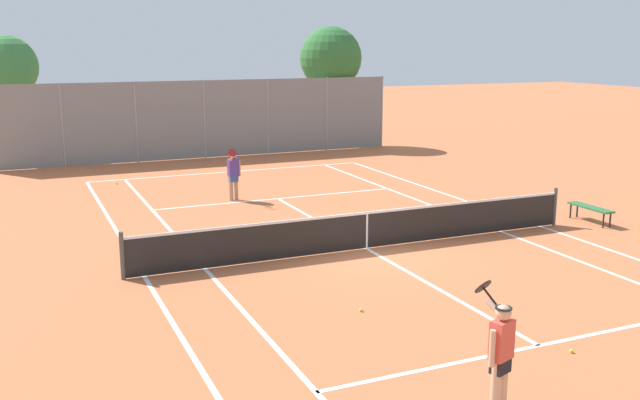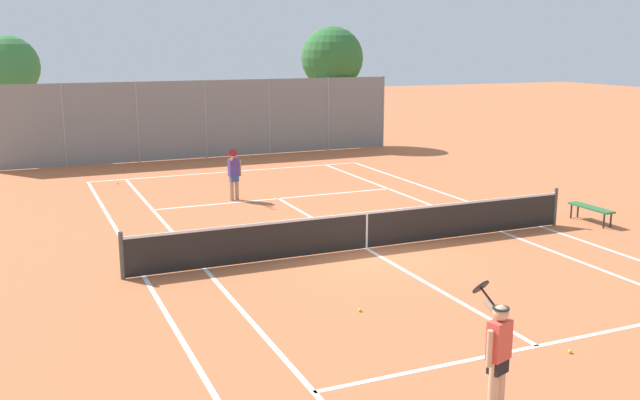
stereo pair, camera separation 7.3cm
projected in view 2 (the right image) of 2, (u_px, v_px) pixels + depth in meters
The scene contains 12 objects.
ground_plane at pixel (366, 249), 17.84m from camera, with size 120.00×120.00×0.00m, color #BC663D.
court_line_markings at pixel (366, 249), 17.84m from camera, with size 11.10×23.90×0.01m.
tennis_net at pixel (367, 229), 17.73m from camera, with size 12.00×0.10×1.07m.
player_near_side at pixel (498, 351), 9.70m from camera, with size 0.49×0.86×1.77m.
player_far_left at pixel (234, 172), 23.15m from camera, with size 0.59×0.79×1.77m.
loose_tennis_ball_0 at pixel (118, 183), 26.01m from camera, with size 0.07×0.07×0.07m, color #D1DB33.
loose_tennis_ball_1 at pixel (570, 351), 11.82m from camera, with size 0.07×0.07×0.07m, color #D1DB33.
loose_tennis_ball_2 at pixel (360, 310), 13.65m from camera, with size 0.07×0.07×0.07m, color #D1DB33.
courtside_bench at pixel (591, 209), 20.34m from camera, with size 0.36×1.50×0.47m.
back_fence at pixel (206, 119), 31.58m from camera, with size 17.93×0.08×3.46m.
tree_behind_left at pixel (6, 69), 30.91m from camera, with size 2.70×2.70×5.39m.
tree_behind_right at pixel (331, 60), 34.97m from camera, with size 3.06×3.06×5.85m.
Camera 2 is at (-7.87, -15.29, 5.04)m, focal length 40.00 mm.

